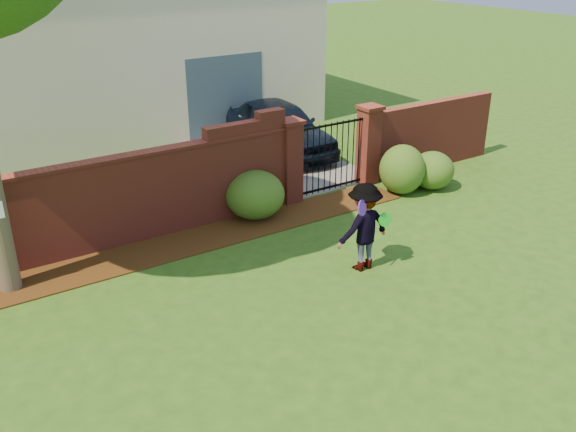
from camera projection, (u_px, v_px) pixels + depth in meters
ground at (302, 318)px, 9.74m from camera, size 80.00×80.00×0.01m
mulch_bed at (161, 250)px, 11.81m from camera, size 11.10×1.08×0.03m
brick_wall at (88, 206)px, 11.41m from camera, size 8.70×0.31×2.16m
brick_wall_return at (430, 135)px, 15.74m from camera, size 4.00×0.25×1.70m
pillar_left at (290, 161)px, 13.60m from camera, size 0.50×0.50×1.88m
pillar_right at (368, 144)px, 14.70m from camera, size 0.50×0.50×1.88m
iron_gate at (331, 157)px, 14.19m from camera, size 1.78×0.03×1.60m
driveway at (245, 147)px, 17.60m from camera, size 3.20×8.00×0.01m
house at (98, 22)px, 18.12m from camera, size 12.40×6.40×6.30m
car at (284, 129)px, 16.76m from camera, size 1.86×4.19×1.40m
shrub_left at (255, 195)px, 13.03m from camera, size 1.24×1.24×1.02m
shrub_middle at (402, 169)px, 14.25m from camera, size 1.04×1.04×1.14m
shrub_right at (432, 170)px, 14.57m from camera, size 1.00×1.00×0.89m
man at (365, 228)px, 10.86m from camera, size 1.04×0.60×1.60m
frisbee_purple at (362, 208)px, 10.34m from camera, size 0.28×0.19×0.27m
frisbee_green at (385, 220)px, 10.74m from camera, size 0.26×0.11×0.25m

